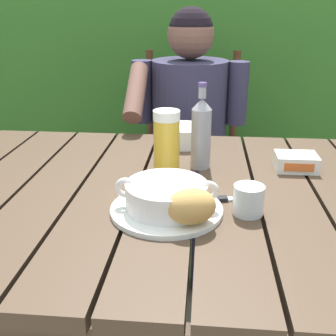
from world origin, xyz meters
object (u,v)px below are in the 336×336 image
object	(u,v)px
beer_glass	(167,143)
diner_bowl	(185,135)
chair_near_diner	(190,158)
serving_plate	(167,209)
beer_bottle	(201,132)
soup_bowl	(167,195)
butter_tub	(296,162)
bread_roll	(191,206)
table_knife	(226,199)
water_glass_small	(248,200)
person_eating	(188,128)

from	to	relation	value
beer_glass	diner_bowl	size ratio (longest dim) A/B	1.19
chair_near_diner	diner_bowl	bearing A→B (deg)	-90.00
beer_glass	diner_bowl	xyz separation A→B (m)	(0.04, 0.27, -0.06)
serving_plate	beer_bottle	xyz separation A→B (m)	(0.07, 0.29, 0.10)
soup_bowl	butter_tub	world-z (taller)	soup_bowl
bread_roll	butter_tub	xyz separation A→B (m)	(0.29, 0.37, -0.03)
serving_plate	table_knife	world-z (taller)	serving_plate
butter_tub	table_knife	size ratio (longest dim) A/B	0.79
bread_roll	butter_tub	bearing A→B (deg)	51.54
butter_tub	diner_bowl	size ratio (longest dim) A/B	0.77
water_glass_small	table_knife	size ratio (longest dim) A/B	0.47
soup_bowl	beer_bottle	xyz separation A→B (m)	(0.07, 0.29, 0.06)
serving_plate	soup_bowl	size ratio (longest dim) A/B	1.09
bread_roll	beer_glass	distance (m)	0.32
soup_bowl	table_knife	world-z (taller)	soup_bowl
person_eating	soup_bowl	world-z (taller)	person_eating
chair_near_diner	soup_bowl	size ratio (longest dim) A/B	4.11
diner_bowl	soup_bowl	bearing A→B (deg)	-91.70
butter_tub	diner_bowl	distance (m)	0.39
diner_bowl	person_eating	bearing A→B (deg)	90.50
beer_glass	water_glass_small	world-z (taller)	beer_glass
beer_glass	butter_tub	size ratio (longest dim) A/B	1.54
person_eating	beer_bottle	size ratio (longest dim) A/B	4.73
table_knife	beer_bottle	bearing A→B (deg)	107.12
water_glass_small	diner_bowl	distance (m)	0.52
bread_roll	water_glass_small	xyz separation A→B (m)	(0.13, 0.08, -0.02)
table_knife	diner_bowl	distance (m)	0.45
person_eating	bread_roll	distance (m)	0.92
person_eating	butter_tub	bearing A→B (deg)	-58.27
diner_bowl	bread_roll	bearing A→B (deg)	-85.58
bread_roll	beer_glass	xyz separation A→B (m)	(-0.08, 0.31, 0.04)
chair_near_diner	diner_bowl	size ratio (longest dim) A/B	6.39
soup_bowl	diner_bowl	world-z (taller)	soup_bowl
bread_roll	diner_bowl	distance (m)	0.57
soup_bowl	beer_glass	world-z (taller)	beer_glass
soup_bowl	table_knife	distance (m)	0.16
beer_glass	diner_bowl	bearing A→B (deg)	82.11
chair_near_diner	table_knife	size ratio (longest dim) A/B	6.54
beer_bottle	table_knife	bearing A→B (deg)	-72.88
person_eating	butter_tub	size ratio (longest dim) A/B	9.99
water_glass_small	table_knife	bearing A→B (deg)	126.35
soup_bowl	beer_bottle	world-z (taller)	beer_bottle
beer_glass	table_knife	world-z (taller)	beer_glass
soup_bowl	beer_bottle	distance (m)	0.31
chair_near_diner	beer_bottle	world-z (taller)	beer_bottle
person_eating	table_knife	xyz separation A→B (m)	(0.13, -0.78, 0.04)
bread_roll	diner_bowl	size ratio (longest dim) A/B	0.83
person_eating	beer_glass	distance (m)	0.63
chair_near_diner	beer_bottle	size ratio (longest dim) A/B	3.93
bread_roll	table_knife	bearing A→B (deg)	60.08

